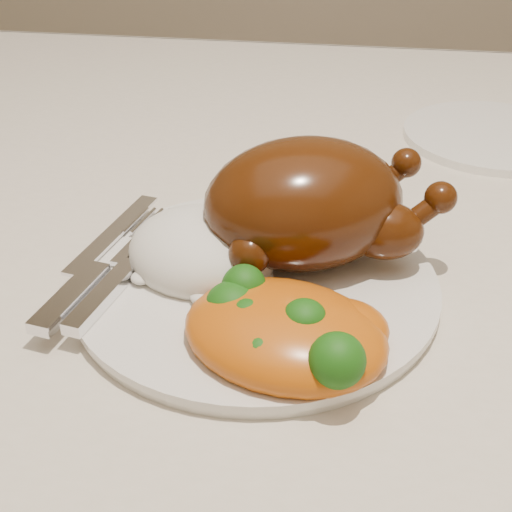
# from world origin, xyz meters

# --- Properties ---
(dining_table) EXTENTS (1.60, 0.90, 0.76)m
(dining_table) POSITION_xyz_m (0.00, 0.00, 0.67)
(dining_table) COLOR brown
(dining_table) RESTS_ON floor
(tablecloth) EXTENTS (1.73, 1.03, 0.18)m
(tablecloth) POSITION_xyz_m (0.00, 0.00, 0.74)
(tablecloth) COLOR beige
(tablecloth) RESTS_ON dining_table
(dinner_plate) EXTENTS (0.31, 0.31, 0.01)m
(dinner_plate) POSITION_xyz_m (-0.06, -0.16, 0.77)
(dinner_plate) COLOR silver
(dinner_plate) RESTS_ON tablecloth
(side_plate) EXTENTS (0.26, 0.26, 0.01)m
(side_plate) POSITION_xyz_m (0.16, 0.17, 0.77)
(side_plate) COLOR silver
(side_plate) RESTS_ON tablecloth
(roast_chicken) EXTENTS (0.20, 0.16, 0.10)m
(roast_chicken) POSITION_xyz_m (-0.02, -0.12, 0.83)
(roast_chicken) COLOR #461D07
(roast_chicken) RESTS_ON dinner_plate
(rice_mound) EXTENTS (0.14, 0.14, 0.06)m
(rice_mound) POSITION_xyz_m (-0.10, -0.14, 0.79)
(rice_mound) COLOR white
(rice_mound) RESTS_ON dinner_plate
(mac_and_cheese) EXTENTS (0.16, 0.14, 0.05)m
(mac_and_cheese) POSITION_xyz_m (-0.03, -0.23, 0.79)
(mac_and_cheese) COLOR #DB5B0E
(mac_and_cheese) RESTS_ON dinner_plate
(cutlery) EXTENTS (0.06, 0.20, 0.01)m
(cutlery) POSITION_xyz_m (-0.17, -0.18, 0.78)
(cutlery) COLOR silver
(cutlery) RESTS_ON dinner_plate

